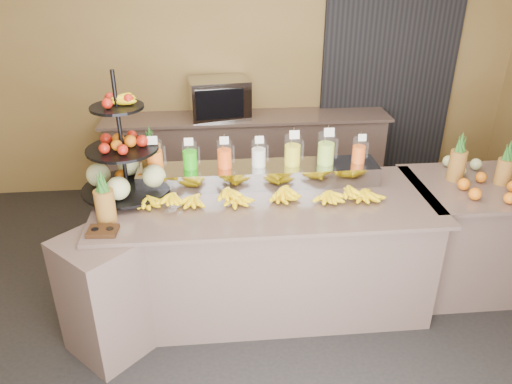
{
  "coord_description": "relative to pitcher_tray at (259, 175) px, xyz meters",
  "views": [
    {
      "loc": [
        -0.38,
        -2.91,
        2.64
      ],
      "look_at": [
        -0.08,
        0.3,
        1.0
      ],
      "focal_mm": 35.0,
      "sensor_mm": 36.0,
      "label": 1
    }
  ],
  "objects": [
    {
      "name": "ground",
      "position": [
        0.03,
        -0.58,
        -1.01
      ],
      "size": [
        6.0,
        6.0,
        0.0
      ],
      "primitive_type": "plane",
      "color": "black",
      "rests_on": "ground"
    },
    {
      "name": "room_envelope",
      "position": [
        0.22,
        0.21,
        0.87
      ],
      "size": [
        6.04,
        5.02,
        2.82
      ],
      "color": "olive",
      "rests_on": "ground"
    },
    {
      "name": "buffet_counter",
      "position": [
        -0.08,
        -0.32,
        -0.54
      ],
      "size": [
        2.75,
        1.25,
        0.93
      ],
      "color": "gray",
      "rests_on": "ground"
    },
    {
      "name": "right_counter",
      "position": [
        1.73,
        -0.18,
        -0.54
      ],
      "size": [
        1.08,
        0.88,
        0.93
      ],
      "color": "gray",
      "rests_on": "ground"
    },
    {
      "name": "back_ledge",
      "position": [
        0.03,
        1.67,
        -0.54
      ],
      "size": [
        3.1,
        0.55,
        0.93
      ],
      "color": "gray",
      "rests_on": "ground"
    },
    {
      "name": "pitcher_tray",
      "position": [
        0.0,
        0.0,
        0.0
      ],
      "size": [
        1.85,
        0.3,
        0.15
      ],
      "primitive_type": "cube",
      "color": "gray",
      "rests_on": "buffet_counter"
    },
    {
      "name": "juice_pitcher_orange_a",
      "position": [
        -0.78,
        -0.0,
        0.18
      ],
      "size": [
        0.12,
        0.13,
        0.3
      ],
      "color": "silver",
      "rests_on": "pitcher_tray"
    },
    {
      "name": "juice_pitcher_green",
      "position": [
        -0.52,
        -0.0,
        0.17
      ],
      "size": [
        0.11,
        0.12,
        0.28
      ],
      "color": "silver",
      "rests_on": "pitcher_tray"
    },
    {
      "name": "juice_pitcher_orange_b",
      "position": [
        -0.26,
        -0.0,
        0.17
      ],
      "size": [
        0.11,
        0.12,
        0.28
      ],
      "color": "silver",
      "rests_on": "pitcher_tray"
    },
    {
      "name": "juice_pitcher_milk",
      "position": [
        -0.0,
        -0.0,
        0.17
      ],
      "size": [
        0.11,
        0.12,
        0.27
      ],
      "color": "silver",
      "rests_on": "pitcher_tray"
    },
    {
      "name": "juice_pitcher_lemon",
      "position": [
        0.26,
        -0.0,
        0.18
      ],
      "size": [
        0.13,
        0.13,
        0.31
      ],
      "color": "silver",
      "rests_on": "pitcher_tray"
    },
    {
      "name": "juice_pitcher_lime",
      "position": [
        0.52,
        -0.0,
        0.18
      ],
      "size": [
        0.13,
        0.14,
        0.32
      ],
      "color": "silver",
      "rests_on": "pitcher_tray"
    },
    {
      "name": "juice_pitcher_orange_c",
      "position": [
        0.78,
        -0.0,
        0.16
      ],
      "size": [
        0.11,
        0.11,
        0.26
      ],
      "color": "silver",
      "rests_on": "pitcher_tray"
    },
    {
      "name": "banana_heap",
      "position": [
        -0.02,
        -0.29,
        -0.01
      ],
      "size": [
        1.82,
        0.16,
        0.15
      ],
      "color": "#FFEA0C",
      "rests_on": "buffet_counter"
    },
    {
      "name": "fruit_stand",
      "position": [
        -0.95,
        -0.09,
        0.16
      ],
      "size": [
        0.74,
        0.74,
        0.93
      ],
      "rotation": [
        0.0,
        0.0,
        -0.12
      ],
      "color": "black",
      "rests_on": "buffet_counter"
    },
    {
      "name": "condiment_caddy",
      "position": [
        -1.08,
        -0.64,
        -0.06
      ],
      "size": [
        0.2,
        0.16,
        0.03
      ],
      "primitive_type": "cube",
      "rotation": [
        0.0,
        0.0,
        -0.06
      ],
      "color": "#321C0D",
      "rests_on": "buffet_counter"
    },
    {
      "name": "pineapple_left_a",
      "position": [
        -1.08,
        -0.48,
        0.07
      ],
      "size": [
        0.13,
        0.13,
        0.39
      ],
      "rotation": [
        0.0,
        0.0,
        -0.4
      ],
      "color": "brown",
      "rests_on": "buffet_counter"
    },
    {
      "name": "pineapple_left_b",
      "position": [
        -0.82,
        0.15,
        0.1
      ],
      "size": [
        0.16,
        0.16,
        0.45
      ],
      "rotation": [
        0.0,
        0.0,
        0.37
      ],
      "color": "brown",
      "rests_on": "buffet_counter"
    },
    {
      "name": "right_fruit_pile",
      "position": [
        1.71,
        -0.23,
        0.0
      ],
      "size": [
        0.46,
        0.44,
        0.24
      ],
      "color": "brown",
      "rests_on": "right_counter"
    },
    {
      "name": "oven_warmer",
      "position": [
        -0.26,
        1.67,
        0.13
      ],
      "size": [
        0.67,
        0.51,
        0.41
      ],
      "primitive_type": "cube",
      "rotation": [
        0.0,
        0.0,
        0.13
      ],
      "color": "gray",
      "rests_on": "back_ledge"
    }
  ]
}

